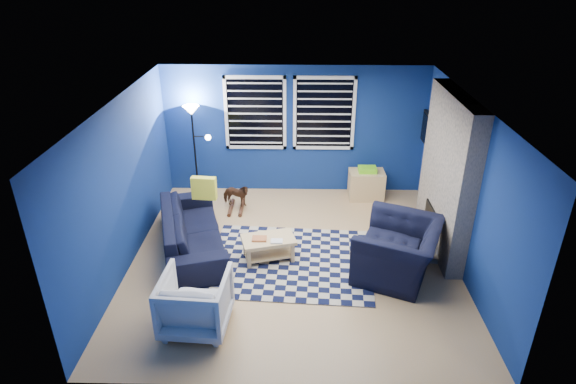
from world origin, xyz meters
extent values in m
plane|color=tan|center=(0.00, 0.00, 0.00)|extent=(5.00, 5.00, 0.00)
plane|color=white|center=(0.00, 0.00, 2.50)|extent=(5.00, 5.00, 0.00)
plane|color=navy|center=(0.00, 2.50, 1.25)|extent=(5.00, 0.00, 5.00)
plane|color=navy|center=(-2.50, 0.00, 1.25)|extent=(0.00, 5.00, 5.00)
plane|color=navy|center=(2.50, 0.00, 1.25)|extent=(0.00, 5.00, 5.00)
cube|color=gray|center=(2.37, 0.50, 1.25)|extent=(0.26, 2.00, 2.50)
cube|color=black|center=(2.23, 0.50, 0.35)|extent=(0.04, 0.70, 0.60)
cube|color=gray|center=(2.10, 0.50, 0.04)|extent=(0.50, 1.20, 0.08)
cube|color=black|center=(-0.75, 2.48, 1.60)|extent=(1.05, 0.02, 1.30)
cube|color=white|center=(-0.75, 2.47, 2.28)|extent=(1.17, 0.05, 0.06)
cube|color=white|center=(-0.75, 2.47, 0.92)|extent=(1.17, 0.05, 0.06)
cube|color=black|center=(0.55, 2.48, 1.60)|extent=(1.05, 0.02, 1.30)
cube|color=white|center=(0.55, 2.47, 2.28)|extent=(1.17, 0.05, 0.06)
cube|color=white|center=(0.55, 2.47, 0.92)|extent=(1.17, 0.05, 0.06)
cube|color=black|center=(2.45, 2.00, 1.40)|extent=(0.06, 1.00, 0.58)
cube|color=black|center=(2.42, 2.00, 1.40)|extent=(0.01, 0.92, 0.50)
cube|color=black|center=(-0.05, -0.09, 0.01)|extent=(2.62, 2.16, 0.02)
imported|color=black|center=(-1.62, 0.27, 0.33)|extent=(2.44, 1.50, 0.66)
imported|color=black|center=(1.54, -0.36, 0.41)|extent=(1.60, 1.51, 0.82)
imported|color=gray|center=(-1.21, -1.55, 0.39)|extent=(0.88, 0.90, 0.77)
imported|color=#4C2918|center=(-1.08, 1.61, 0.30)|extent=(0.36, 0.58, 0.45)
cube|color=tan|center=(-0.38, -0.02, 0.36)|extent=(0.90, 0.66, 0.05)
cube|color=tan|center=(-0.38, -0.02, 0.11)|extent=(0.81, 0.57, 0.03)
cube|color=#AB5C31|center=(-0.52, -0.07, 0.40)|extent=(0.25, 0.21, 0.03)
cube|color=silver|center=(-0.25, -0.13, 0.40)|extent=(0.21, 0.17, 0.03)
cube|color=tan|center=(-0.72, -0.20, 0.17)|extent=(0.07, 0.07, 0.32)
cube|color=tan|center=(-0.04, -0.20, 0.17)|extent=(0.07, 0.07, 0.32)
cube|color=tan|center=(-0.72, 0.16, 0.17)|extent=(0.07, 0.07, 0.32)
cube|color=tan|center=(-0.04, 0.16, 0.17)|extent=(0.07, 0.07, 0.32)
cube|color=tan|center=(1.40, 2.14, 0.28)|extent=(0.67, 0.45, 0.56)
cube|color=black|center=(1.40, 2.14, 0.28)|extent=(0.58, 0.41, 0.45)
cube|color=#75E61B|center=(1.40, 2.14, 0.60)|extent=(0.34, 0.26, 0.09)
cylinder|color=black|center=(-1.91, 2.25, 0.01)|extent=(0.23, 0.23, 0.03)
cylinder|color=black|center=(-1.91, 2.25, 0.85)|extent=(0.03, 0.03, 1.68)
cone|color=white|center=(-1.91, 2.25, 1.71)|extent=(0.30, 0.30, 0.17)
sphere|color=white|center=(-1.63, 2.20, 1.21)|extent=(0.11, 0.11, 0.11)
cube|color=yellow|center=(-1.47, 0.74, 0.86)|extent=(0.41, 0.16, 0.38)
camera|label=1|loc=(0.05, -6.31, 4.29)|focal=30.00mm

